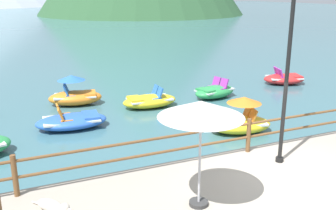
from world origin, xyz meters
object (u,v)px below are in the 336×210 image
object	(u,v)px
lamp_post	(289,57)
beach_umbrella	(201,110)
pedal_boat_5	(75,95)
pedal_boat_7	(149,101)
pedal_boat_3	(240,120)
pedal_boat_0	(215,91)
dog_resting	(53,206)
pedal_boat_6	(284,79)
pedal_boat_1	(72,121)

from	to	relation	value
lamp_post	beach_umbrella	bearing A→B (deg)	-160.55
pedal_boat_5	pedal_boat_7	distance (m)	3.18
pedal_boat_3	pedal_boat_0	bearing A→B (deg)	70.92
pedal_boat_3	pedal_boat_5	size ratio (longest dim) A/B	0.99
pedal_boat_0	dog_resting	bearing A→B (deg)	-137.33
beach_umbrella	pedal_boat_5	bearing A→B (deg)	94.18
pedal_boat_6	pedal_boat_0	bearing A→B (deg)	-169.28
beach_umbrella	dog_resting	world-z (taller)	beach_umbrella
pedal_boat_1	pedal_boat_5	bearing A→B (deg)	77.21
beach_umbrella	pedal_boat_7	bearing A→B (deg)	76.00
lamp_post	pedal_boat_1	xyz separation A→B (m)	(-4.27, 5.85, -2.88)
lamp_post	dog_resting	xyz separation A→B (m)	(-5.70, -0.08, -2.62)
pedal_boat_6	pedal_boat_7	size ratio (longest dim) A/B	1.06
lamp_post	pedal_boat_1	bearing A→B (deg)	126.12
dog_resting	pedal_boat_1	world-z (taller)	pedal_boat_1
beach_umbrella	pedal_boat_1	size ratio (longest dim) A/B	0.88
pedal_boat_5	pedal_boat_1	bearing A→B (deg)	-102.79
pedal_boat_0	pedal_boat_5	distance (m)	6.13
dog_resting	pedal_boat_0	xyz separation A→B (m)	(8.05, 7.42, -0.24)
pedal_boat_0	pedal_boat_5	size ratio (longest dim) A/B	0.99
beach_umbrella	lamp_post	bearing A→B (deg)	19.45
pedal_boat_6	pedal_boat_7	bearing A→B (deg)	-172.07
lamp_post	beach_umbrella	distance (m)	3.16
pedal_boat_7	pedal_boat_1	bearing A→B (deg)	-159.40
dog_resting	pedal_boat_1	size ratio (longest dim) A/B	0.35
pedal_boat_1	pedal_boat_3	xyz separation A→B (m)	(5.17, -2.72, 0.16)
dog_resting	pedal_boat_3	world-z (taller)	pedal_boat_3
pedal_boat_5	pedal_boat_7	world-z (taller)	pedal_boat_5
pedal_boat_6	pedal_boat_1	bearing A→B (deg)	-168.11
pedal_boat_0	pedal_boat_3	distance (m)	4.46
pedal_boat_3	pedal_boat_7	bearing A→B (deg)	113.89
pedal_boat_3	pedal_boat_6	bearing A→B (deg)	39.80
beach_umbrella	pedal_boat_3	bearing A→B (deg)	47.55
pedal_boat_6	pedal_boat_7	world-z (taller)	pedal_boat_7
pedal_boat_3	pedal_boat_5	world-z (taller)	pedal_boat_5
lamp_post	pedal_boat_0	world-z (taller)	lamp_post
lamp_post	pedal_boat_3	bearing A→B (deg)	74.01
pedal_boat_0	pedal_boat_6	bearing A→B (deg)	10.72
beach_umbrella	pedal_boat_6	world-z (taller)	beach_umbrella
pedal_boat_0	pedal_boat_5	world-z (taller)	pedal_boat_5
pedal_boat_0	pedal_boat_7	world-z (taller)	pedal_boat_0
lamp_post	dog_resting	world-z (taller)	lamp_post
pedal_boat_3	pedal_boat_6	size ratio (longest dim) A/B	0.98
pedal_boat_6	pedal_boat_7	distance (m)	7.96
pedal_boat_7	beach_umbrella	bearing A→B (deg)	-104.00
pedal_boat_3	pedal_boat_5	bearing A→B (deg)	128.93
pedal_boat_0	pedal_boat_1	size ratio (longest dim) A/B	0.93
lamp_post	pedal_boat_6	world-z (taller)	lamp_post
pedal_boat_1	pedal_boat_7	world-z (taller)	pedal_boat_7
beach_umbrella	pedal_boat_1	bearing A→B (deg)	101.22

